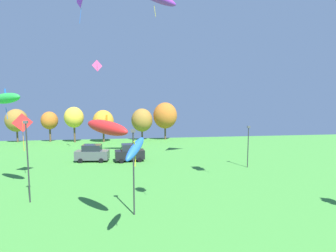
# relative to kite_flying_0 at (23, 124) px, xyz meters

# --- Properties ---
(kite_flying_0) EXTENTS (2.04, 0.67, 4.26)m
(kite_flying_0) POSITION_rel_kite_flying_0_xyz_m (0.00, 0.00, 0.00)
(kite_flying_0) COLOR red
(kite_flying_1) EXTENTS (3.54, 3.75, 1.46)m
(kite_flying_1) POSITION_rel_kite_flying_0_xyz_m (10.47, -13.10, 0.91)
(kite_flying_1) COLOR red
(kite_flying_3) EXTENTS (4.07, 3.45, 2.79)m
(kite_flying_3) POSITION_rel_kite_flying_0_xyz_m (0.67, -5.00, 2.84)
(kite_flying_3) COLOR green
(kite_flying_4) EXTENTS (1.49, 2.33, 1.73)m
(kite_flying_4) POSITION_rel_kite_flying_0_xyz_m (12.34, -16.10, -0.02)
(kite_flying_4) COLOR blue
(kite_flying_7) EXTENTS (1.29, 0.94, 1.56)m
(kite_flying_7) POSITION_rel_kite_flying_0_xyz_m (7.52, 5.90, 7.22)
(kite_flying_7) COLOR #E54C93
(kite_flying_8) EXTENTS (1.21, 1.70, 4.13)m
(kite_flying_8) POSITION_rel_kite_flying_0_xyz_m (5.29, 7.40, 15.95)
(kite_flying_8) COLOR purple
(parked_car_leftmost) EXTENTS (4.75, 2.36, 2.43)m
(parked_car_leftmost) POSITION_rel_kite_flying_0_xyz_m (6.39, 6.79, -4.91)
(parked_car_leftmost) COLOR #4C5156
(parked_car_leftmost) RESTS_ON ground
(parked_car_second_from_left) EXTENTS (4.29, 2.48, 2.49)m
(parked_car_second_from_left) POSITION_rel_kite_flying_0_xyz_m (11.68, 6.21, -4.88)
(parked_car_second_from_left) COLOR black
(parked_car_second_from_left) RESTS_ON ground
(light_post_0) EXTENTS (0.36, 0.20, 5.41)m
(light_post_0) POSITION_rel_kite_flying_0_xyz_m (26.93, 0.82, -3.01)
(light_post_0) COLOR #2D2D33
(light_post_0) RESTS_ON ground
(light_post_1) EXTENTS (0.36, 0.20, 6.65)m
(light_post_1) POSITION_rel_kite_flying_0_xyz_m (12.23, -11.33, -2.38)
(light_post_1) COLOR #2D2D33
(light_post_1) RESTS_ON ground
(light_post_2) EXTENTS (0.36, 0.20, 7.08)m
(light_post_2) POSITION_rel_kite_flying_0_xyz_m (3.31, -7.71, -2.15)
(light_post_2) COLOR #2D2D33
(light_post_2) RESTS_ON ground
(treeline_tree_0) EXTENTS (4.24, 4.24, 6.81)m
(treeline_tree_0) POSITION_rel_kite_flying_0_xyz_m (-11.40, 25.88, -1.64)
(treeline_tree_0) COLOR brown
(treeline_tree_0) RESTS_ON ground
(treeline_tree_1) EXTENTS (3.34, 3.34, 6.25)m
(treeline_tree_1) POSITION_rel_kite_flying_0_xyz_m (-4.88, 25.54, -1.72)
(treeline_tree_1) COLOR brown
(treeline_tree_1) RESTS_ON ground
(treeline_tree_2) EXTENTS (3.83, 3.83, 7.22)m
(treeline_tree_2) POSITION_rel_kite_flying_0_xyz_m (0.31, 24.13, -1.01)
(treeline_tree_2) COLOR brown
(treeline_tree_2) RESTS_ON ground
(treeline_tree_3) EXTENTS (4.22, 4.22, 6.58)m
(treeline_tree_3) POSITION_rel_kite_flying_0_xyz_m (6.14, 23.74, -1.85)
(treeline_tree_3) COLOR brown
(treeline_tree_3) RESTS_ON ground
(treeline_tree_4) EXTENTS (4.57, 4.57, 6.77)m
(treeline_tree_4) POSITION_rel_kite_flying_0_xyz_m (14.11, 25.80, -1.85)
(treeline_tree_4) COLOR brown
(treeline_tree_4) RESTS_ON ground
(treeline_tree_5) EXTENTS (5.14, 5.14, 8.07)m
(treeline_tree_5) POSITION_rel_kite_flying_0_xyz_m (19.12, 25.38, -0.88)
(treeline_tree_5) COLOR brown
(treeline_tree_5) RESTS_ON ground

